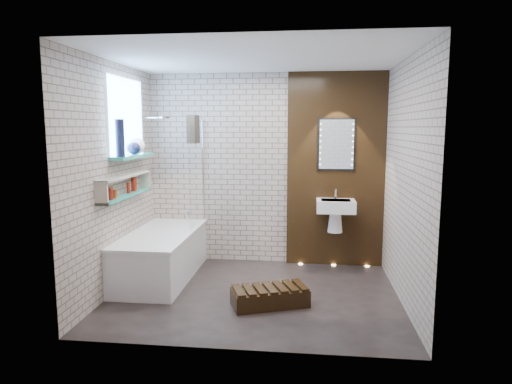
# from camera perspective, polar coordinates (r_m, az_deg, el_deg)

# --- Properties ---
(ground) EXTENTS (3.20, 3.20, 0.00)m
(ground) POSITION_cam_1_polar(r_m,az_deg,el_deg) (5.26, -0.19, -12.73)
(ground) COLOR black
(ground) RESTS_ON ground
(room_shell) EXTENTS (3.24, 3.20, 2.60)m
(room_shell) POSITION_cam_1_polar(r_m,az_deg,el_deg) (4.95, -0.20, 1.48)
(room_shell) COLOR tan
(room_shell) RESTS_ON ground
(walnut_panel) EXTENTS (1.30, 0.06, 2.60)m
(walnut_panel) POSITION_cam_1_polar(r_m,az_deg,el_deg) (6.19, 9.98, 2.69)
(walnut_panel) COLOR black
(walnut_panel) RESTS_ON ground
(clerestory_window) EXTENTS (0.18, 1.00, 0.94)m
(clerestory_window) POSITION_cam_1_polar(r_m,az_deg,el_deg) (5.66, -15.92, 8.10)
(clerestory_window) COLOR #7FADE0
(clerestory_window) RESTS_ON room_shell
(display_niche) EXTENTS (0.14, 1.30, 0.26)m
(display_niche) POSITION_cam_1_polar(r_m,az_deg,el_deg) (5.50, -16.05, 0.77)
(display_niche) COLOR teal
(display_niche) RESTS_ON room_shell
(bathtub) EXTENTS (0.79, 1.74, 0.70)m
(bathtub) POSITION_cam_1_polar(r_m,az_deg,el_deg) (5.85, -11.78, -7.75)
(bathtub) COLOR white
(bathtub) RESTS_ON ground
(bath_screen) EXTENTS (0.01, 0.78, 1.40)m
(bath_screen) POSITION_cam_1_polar(r_m,az_deg,el_deg) (5.98, -7.50, 2.36)
(bath_screen) COLOR white
(bath_screen) RESTS_ON bathtub
(towel) EXTENTS (0.10, 0.27, 0.35)m
(towel) POSITION_cam_1_polar(r_m,az_deg,el_deg) (5.83, -7.90, 7.82)
(towel) COLOR #292521
(towel) RESTS_ON bath_screen
(shower_head) EXTENTS (0.18, 0.18, 0.02)m
(shower_head) POSITION_cam_1_polar(r_m,az_deg,el_deg) (6.13, -11.44, 9.15)
(shower_head) COLOR silver
(shower_head) RESTS_ON room_shell
(washbasin) EXTENTS (0.50, 0.36, 0.58)m
(washbasin) POSITION_cam_1_polar(r_m,az_deg,el_deg) (6.07, 9.97, -2.29)
(washbasin) COLOR white
(washbasin) RESTS_ON walnut_panel
(led_mirror) EXTENTS (0.50, 0.02, 0.70)m
(led_mirror) POSITION_cam_1_polar(r_m,az_deg,el_deg) (6.13, 10.08, 5.92)
(led_mirror) COLOR black
(led_mirror) RESTS_ON walnut_panel
(walnut_step) EXTENTS (0.87, 0.61, 0.18)m
(walnut_step) POSITION_cam_1_polar(r_m,az_deg,el_deg) (4.93, 1.76, -13.10)
(walnut_step) COLOR black
(walnut_step) RESTS_ON ground
(niche_bottles) EXTENTS (0.07, 0.73, 0.17)m
(niche_bottles) POSITION_cam_1_polar(r_m,az_deg,el_deg) (5.48, -16.12, 0.47)
(niche_bottles) COLOR maroon
(niche_bottles) RESTS_ON display_niche
(sill_vases) EXTENTS (0.20, 0.63, 0.41)m
(sill_vases) POSITION_cam_1_polar(r_m,az_deg,el_deg) (5.60, -15.33, 5.78)
(sill_vases) COLOR black
(sill_vases) RESTS_ON clerestory_window
(floor_uplights) EXTENTS (0.96, 0.06, 0.01)m
(floor_uplights) POSITION_cam_1_polar(r_m,az_deg,el_deg) (6.37, 9.73, -9.04)
(floor_uplights) COLOR #FFD899
(floor_uplights) RESTS_ON ground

